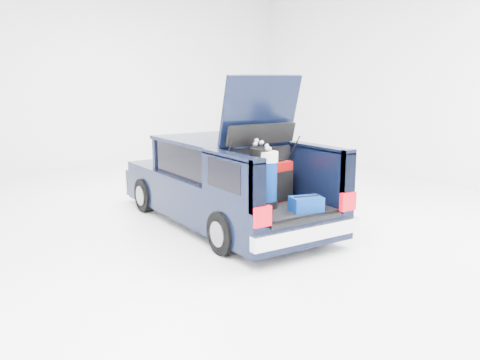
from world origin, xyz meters
TOP-DOWN VIEW (x-y plane):
  - ground at (0.00, 0.00)m, footprint 14.00×14.00m
  - car at (-0.00, 0.11)m, footprint 1.87×4.65m
  - red_suitcase at (0.25, -1.18)m, footprint 0.42×0.31m
  - black_golf_bag at (-0.21, -1.30)m, footprint 0.35×0.42m
  - blue_golf_bag at (-0.14, -1.45)m, footprint 0.36×0.36m
  - blue_duffel at (0.20, -1.90)m, footprint 0.49×0.38m

SIDE VIEW (x-z plane):
  - ground at x=0.00m, z-range 0.00..0.00m
  - car at x=0.00m, z-range -0.56..1.91m
  - blue_duffel at x=0.20m, z-range 0.59..0.82m
  - red_suitcase at x=0.25m, z-range 0.58..1.21m
  - blue_golf_bag at x=-0.14m, z-range 0.56..1.48m
  - black_golf_bag at x=-0.21m, z-range 0.55..1.53m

